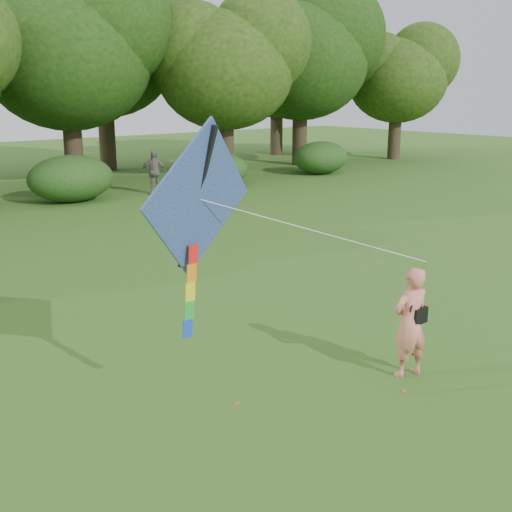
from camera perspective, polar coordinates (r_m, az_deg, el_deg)
ground at (r=11.09m, az=8.49°, el=-9.18°), size 100.00×100.00×0.00m
man_kite_flyer at (r=10.41m, az=13.55°, el=-5.76°), size 0.73×0.55×1.79m
bystander_right at (r=28.22m, az=-9.07°, el=7.37°), size 1.18×1.04×1.91m
crossbody_bag at (r=10.44m, az=14.11°, el=-5.04°), size 0.43×0.20×0.71m
flying_kite at (r=8.55m, az=-5.09°, el=4.73°), size 4.47×1.57×2.99m
fallen_leaves at (r=15.78m, az=-3.77°, el=-1.73°), size 11.13×13.36×0.01m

